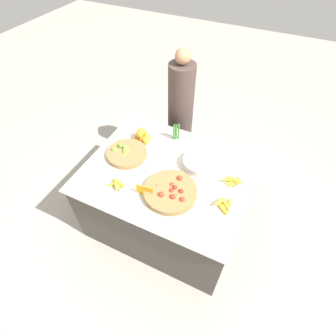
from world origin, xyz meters
The scene contains 12 objects.
ground_plane centered at (0.00, 0.00, 0.00)m, with size 12.00×12.00×0.00m, color #ADA599.
market_table centered at (0.00, 0.00, 0.39)m, with size 1.49×1.19×0.79m.
lime_bowl centered at (-0.44, 0.02, 0.81)m, with size 0.38×0.38×0.09m.
tomato_basket centered at (0.12, -0.21, 0.82)m, with size 0.45×0.45×0.09m.
orange_pile centered at (-0.42, 0.29, 0.84)m, with size 0.17×0.16×0.14m.
metal_bowl centered at (0.23, 0.19, 0.82)m, with size 0.31×0.31×0.08m.
price_sign centered at (-0.06, -0.31, 0.84)m, with size 0.15×0.03×0.11m.
veg_bundle centered at (-0.12, 0.44, 0.87)m, with size 0.06×0.06×0.18m.
banana_bunch_middle_right centered at (0.56, 0.12, 0.81)m, with size 0.18×0.15×0.06m.
banana_bunch_front_right centered at (0.57, -0.15, 0.81)m, with size 0.15×0.18×0.06m.
banana_bunch_front_center centered at (-0.33, -0.33, 0.81)m, with size 0.18×0.13×0.05m.
vendor_person centered at (-0.26, 0.88, 0.70)m, with size 0.29×0.29×1.50m.
Camera 1 is at (0.67, -1.41, 2.56)m, focal length 28.00 mm.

